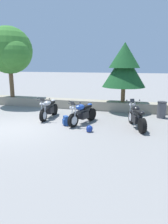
{
  "coord_description": "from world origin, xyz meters",
  "views": [
    {
      "loc": [
        5.28,
        -7.5,
        2.76
      ],
      "look_at": [
        2.82,
        1.2,
        0.65
      ],
      "focal_mm": 33.12,
      "sensor_mm": 36.0,
      "label": 1
    }
  ],
  "objects": [
    {
      "name": "trash_bin",
      "position": [
        6.32,
        3.71,
        0.43
      ],
      "size": [
        0.46,
        0.46,
        0.86
      ],
      "color": "#4C4C51",
      "rests_on": "ground"
    },
    {
      "name": "rider_backpack",
      "position": [
        2.0,
        1.04,
        0.24
      ],
      "size": [
        0.35,
        0.35,
        0.47
      ],
      "color": "navy",
      "rests_on": "ground"
    },
    {
      "name": "rider_helmet",
      "position": [
        3.27,
        0.43,
        0.14
      ],
      "size": [
        0.28,
        0.28,
        0.28
      ],
      "color": "navy",
      "rests_on": "ground"
    },
    {
      "name": "leafy_tree_mid_left",
      "position": [
        -3.14,
        4.6,
        3.56
      ],
      "size": [
        3.18,
        3.03,
        4.6
      ],
      "color": "brown",
      "rests_on": "stone_wall"
    },
    {
      "name": "motorcycle_blue_centre",
      "position": [
        2.64,
        1.53,
        0.49
      ],
      "size": [
        0.98,
        1.99,
        1.18
      ],
      "color": "black",
      "rests_on": "ground"
    },
    {
      "name": "stone_wall",
      "position": [
        0.0,
        4.8,
        0.28
      ],
      "size": [
        36.0,
        0.8,
        0.55
      ],
      "primitive_type": "cube",
      "color": "gray",
      "rests_on": "ground"
    },
    {
      "name": "motorcycle_black_far_right",
      "position": [
        5.11,
        1.58,
        0.49
      ],
      "size": [
        0.98,
        1.99,
        1.18
      ],
      "color": "black",
      "rests_on": "ground"
    },
    {
      "name": "ground_plane",
      "position": [
        0.0,
        0.0,
        0.0
      ],
      "size": [
        120.0,
        120.0,
        0.0
      ],
      "primitive_type": "plane",
      "color": "gray"
    },
    {
      "name": "pine_tree_mid_right",
      "position": [
        4.2,
        4.77,
        2.66
      ],
      "size": [
        2.49,
        2.49,
        3.41
      ],
      "color": "brown",
      "rests_on": "stone_wall"
    },
    {
      "name": "motorcycle_silver_near_left",
      "position": [
        0.68,
        2.04,
        0.49
      ],
      "size": [
        0.67,
        2.06,
        1.18
      ],
      "color": "black",
      "rests_on": "ground"
    }
  ]
}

